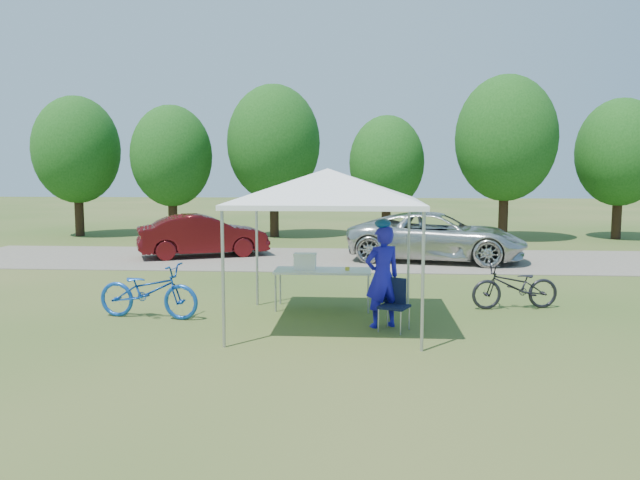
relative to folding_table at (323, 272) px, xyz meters
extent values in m
plane|color=#2D5119|center=(0.17, -1.28, -0.73)|extent=(100.00, 100.00, 0.00)
cube|color=gray|center=(0.17, 6.72, -0.72)|extent=(24.00, 5.00, 0.02)
cylinder|color=#A5A5AA|center=(-1.33, -2.78, 0.32)|extent=(0.05, 0.05, 2.10)
cylinder|color=#A5A5AA|center=(1.67, -2.78, 0.32)|extent=(0.05, 0.05, 2.10)
cylinder|color=#A5A5AA|center=(-1.33, 0.22, 0.32)|extent=(0.05, 0.05, 2.10)
cylinder|color=#A5A5AA|center=(1.67, 0.22, 0.32)|extent=(0.05, 0.05, 2.10)
cube|color=white|center=(0.17, -1.28, 1.41)|extent=(3.15, 3.15, 0.08)
pyramid|color=white|center=(0.17, -1.28, 2.00)|extent=(4.53, 4.53, 0.55)
cylinder|color=#382314|center=(-10.83, 12.72, 0.22)|extent=(0.36, 0.36, 1.89)
ellipsoid|color=#144711|center=(-10.83, 12.72, 2.78)|extent=(3.46, 3.46, 4.32)
cylinder|color=#382314|center=(-6.83, 12.42, 0.15)|extent=(0.36, 0.36, 1.75)
ellipsoid|color=#144711|center=(-6.83, 12.42, 2.52)|extent=(3.20, 3.20, 4.00)
cylinder|color=#382314|center=(-2.83, 13.02, 0.29)|extent=(0.36, 0.36, 2.03)
ellipsoid|color=#144711|center=(-2.83, 13.02, 3.04)|extent=(3.71, 3.71, 4.64)
cylinder|color=#382314|center=(1.67, 12.82, 0.08)|extent=(0.36, 0.36, 1.61)
ellipsoid|color=#144711|center=(1.67, 12.82, 2.26)|extent=(2.94, 2.94, 3.68)
cylinder|color=#382314|center=(6.17, 12.52, 0.32)|extent=(0.36, 0.36, 2.10)
ellipsoid|color=#144711|center=(6.17, 12.52, 3.17)|extent=(3.84, 3.84, 4.80)
cylinder|color=#382314|center=(10.67, 13.12, 0.18)|extent=(0.36, 0.36, 1.82)
ellipsoid|color=#144711|center=(10.67, 13.12, 2.65)|extent=(3.33, 3.33, 4.16)
cube|color=white|center=(0.00, 0.00, 0.02)|extent=(1.87, 0.78, 0.04)
cylinder|color=#A5A5AA|center=(-0.88, -0.33, -0.36)|extent=(0.04, 0.04, 0.73)
cylinder|color=#A5A5AA|center=(0.88, -0.33, -0.36)|extent=(0.04, 0.04, 0.73)
cylinder|color=#A5A5AA|center=(-0.88, 0.33, -0.36)|extent=(0.04, 0.04, 0.73)
cylinder|color=#A5A5AA|center=(0.88, 0.33, -0.36)|extent=(0.04, 0.04, 0.73)
cube|color=black|center=(1.31, -1.62, -0.31)|extent=(0.59, 0.59, 0.04)
cube|color=black|center=(1.31, -1.40, -0.07)|extent=(0.42, 0.22, 0.45)
cylinder|color=#A5A5AA|center=(1.11, -1.81, -0.53)|extent=(0.02, 0.02, 0.40)
cylinder|color=#A5A5AA|center=(1.51, -1.81, -0.53)|extent=(0.02, 0.02, 0.40)
cylinder|color=#A5A5AA|center=(1.11, -1.42, -0.53)|extent=(0.02, 0.02, 0.40)
cylinder|color=#A5A5AA|center=(1.51, -1.42, -0.53)|extent=(0.02, 0.02, 0.40)
cube|color=white|center=(-0.35, 0.00, 0.18)|extent=(0.42, 0.28, 0.28)
cube|color=white|center=(-0.35, 0.00, 0.34)|extent=(0.44, 0.30, 0.04)
cylinder|color=gold|center=(0.48, -0.05, 0.08)|extent=(0.09, 0.09, 0.07)
imported|color=#1B16B4|center=(1.11, -1.36, 0.15)|extent=(0.76, 0.65, 1.76)
imported|color=#1348AB|center=(-3.13, -1.00, -0.22)|extent=(1.99, 0.91, 1.01)
imported|color=black|center=(3.75, 0.24, -0.27)|extent=(1.80, 0.89, 0.91)
imported|color=silver|center=(2.94, 6.59, 0.01)|extent=(5.54, 3.32, 1.44)
imported|color=#4F0D10|center=(-4.20, 7.00, -0.05)|extent=(4.19, 2.82, 1.31)
camera|label=1|loc=(0.79, -11.96, 1.98)|focal=35.00mm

